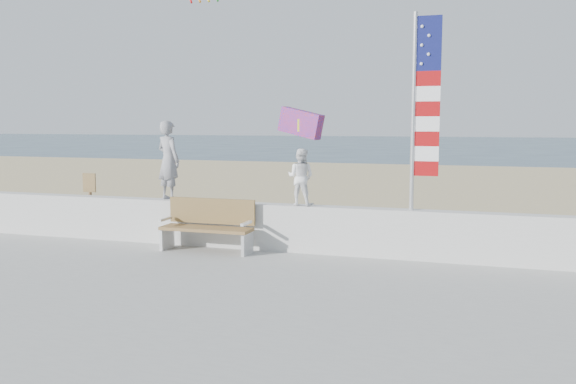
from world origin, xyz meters
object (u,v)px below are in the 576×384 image
object	(u,v)px
child	(301,177)
flag	(421,103)
adult	(169,160)
bench	(208,225)

from	to	relation	value
child	flag	distance (m)	2.60
child	flag	world-z (taller)	flag
flag	child	bearing A→B (deg)	179.99
adult	flag	distance (m)	5.15
bench	flag	xyz separation A→B (m)	(3.95, 0.45, 2.30)
bench	adult	bearing A→B (deg)	157.22
adult	flag	size ratio (longest dim) A/B	0.46
child	bench	size ratio (longest dim) A/B	0.60
flag	bench	bearing A→B (deg)	-173.44
flag	adult	bearing A→B (deg)	180.00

